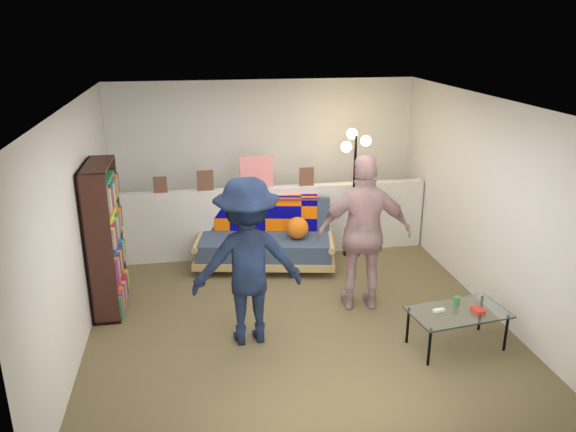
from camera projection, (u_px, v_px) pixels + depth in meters
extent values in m
plane|color=brown|center=(294.00, 313.00, 6.45)|extent=(5.00, 5.00, 0.00)
cube|color=silver|center=(264.00, 161.00, 8.39)|extent=(4.50, 0.10, 2.40)
cube|color=silver|center=(77.00, 227.00, 5.70)|extent=(0.10, 5.00, 2.40)
cube|color=silver|center=(487.00, 204.00, 6.42)|extent=(0.10, 5.00, 2.40)
cube|color=white|center=(295.00, 103.00, 5.67)|extent=(4.50, 5.00, 0.10)
cube|color=silver|center=(271.00, 221.00, 7.97)|extent=(4.45, 0.15, 1.00)
cube|color=brown|center=(160.00, 185.00, 7.51)|extent=(0.18, 0.02, 0.22)
cube|color=brown|center=(205.00, 181.00, 7.59)|extent=(0.22, 0.02, 0.28)
cube|color=white|center=(257.00, 172.00, 7.68)|extent=(0.45, 0.02, 0.45)
cube|color=brown|center=(306.00, 177.00, 7.82)|extent=(0.20, 0.02, 0.26)
cube|color=brown|center=(362.00, 176.00, 7.96)|extent=(0.16, 0.02, 0.20)
cube|color=tan|center=(265.00, 256.00, 7.66)|extent=(1.99, 1.17, 0.10)
cube|color=#34455D|center=(265.00, 246.00, 7.56)|extent=(1.87, 1.01, 0.24)
cube|color=#34455D|center=(266.00, 217.00, 7.81)|extent=(1.78, 0.56, 0.56)
cylinder|color=tan|center=(200.00, 239.00, 7.59)|extent=(0.24, 0.84, 0.09)
cylinder|color=tan|center=(330.00, 240.00, 7.56)|extent=(0.24, 0.84, 0.09)
cube|color=#05057D|center=(266.00, 218.00, 7.73)|extent=(1.42, 0.37, 0.51)
cube|color=#05057D|center=(266.00, 197.00, 7.76)|extent=(1.44, 0.51, 0.03)
sphere|color=#DD5C13|center=(297.00, 228.00, 7.46)|extent=(0.29, 0.29, 0.29)
cube|color=black|center=(92.00, 239.00, 6.30)|extent=(0.02, 0.86, 1.72)
cube|color=black|center=(99.00, 253.00, 5.93)|extent=(0.29, 0.02, 1.72)
cube|color=black|center=(109.00, 226.00, 6.72)|extent=(0.29, 0.02, 1.72)
cube|color=black|center=(96.00, 165.00, 6.04)|extent=(0.29, 0.86, 0.02)
cube|color=black|center=(112.00, 305.00, 6.60)|extent=(0.29, 0.86, 0.04)
cube|color=black|center=(108.00, 271.00, 6.45)|extent=(0.29, 0.82, 0.02)
cube|color=black|center=(105.00, 238.00, 6.32)|extent=(0.29, 0.82, 0.02)
cube|color=black|center=(101.00, 205.00, 6.19)|extent=(0.29, 0.82, 0.02)
cube|color=red|center=(112.00, 292.00, 6.55)|extent=(0.21, 0.80, 0.29)
cube|color=#225495|center=(109.00, 259.00, 6.41)|extent=(0.21, 0.80, 0.27)
cube|color=yellow|center=(105.00, 226.00, 6.28)|extent=(0.21, 0.80, 0.29)
cube|color=#318650|center=(101.00, 191.00, 6.14)|extent=(0.21, 0.80, 0.27)
cylinder|color=black|center=(429.00, 348.00, 5.42)|extent=(0.03, 0.03, 0.39)
cylinder|color=black|center=(506.00, 334.00, 5.66)|extent=(0.03, 0.03, 0.39)
cylinder|color=black|center=(408.00, 326.00, 5.80)|extent=(0.03, 0.03, 0.39)
cylinder|color=black|center=(480.00, 314.00, 6.05)|extent=(0.03, 0.03, 0.39)
cube|color=silver|center=(458.00, 312.00, 5.67)|extent=(1.03, 0.66, 0.02)
cube|color=white|center=(439.00, 310.00, 5.65)|extent=(0.12, 0.06, 0.03)
cube|color=red|center=(478.00, 310.00, 5.64)|extent=(0.11, 0.15, 0.04)
cylinder|color=#3A8D48|center=(456.00, 301.00, 5.77)|extent=(0.08, 0.08, 0.10)
cylinder|color=black|center=(351.00, 253.00, 8.10)|extent=(0.31, 0.31, 0.03)
cylinder|color=black|center=(354.00, 197.00, 7.82)|extent=(0.05, 0.05, 1.73)
sphere|color=#FFC672|center=(346.00, 147.00, 7.57)|extent=(0.14, 0.14, 0.14)
sphere|color=#FFC672|center=(366.00, 141.00, 7.60)|extent=(0.14, 0.14, 0.14)
sphere|color=#FFC672|center=(352.00, 134.00, 7.65)|extent=(0.14, 0.14, 0.14)
imported|color=black|center=(247.00, 262.00, 5.67)|extent=(1.17, 0.71, 1.76)
imported|color=pink|center=(364.00, 234.00, 6.33)|extent=(1.11, 0.58, 1.82)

